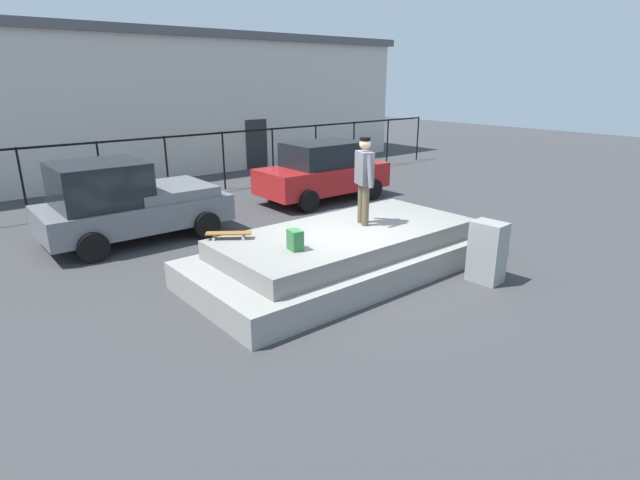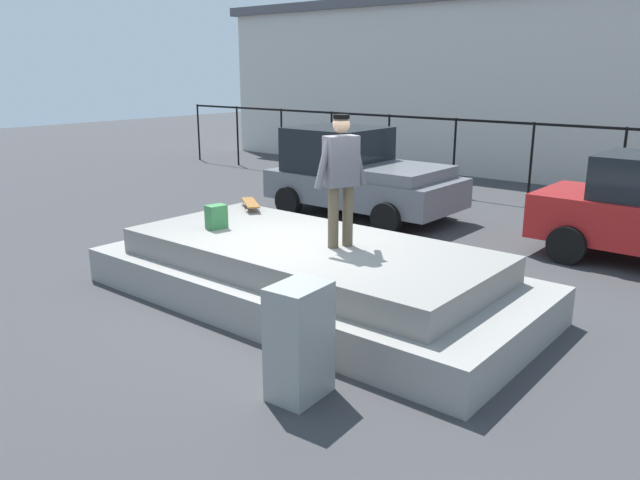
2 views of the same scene
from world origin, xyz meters
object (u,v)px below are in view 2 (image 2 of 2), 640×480
(car_grey_pickup_near, at_px, (357,174))
(backpack, at_px, (216,217))
(skateboard, at_px, (250,203))
(utility_box, at_px, (299,341))
(skateboarder, at_px, (341,172))

(car_grey_pickup_near, bearing_deg, backpack, -77.63)
(skateboard, relative_size, car_grey_pickup_near, 0.19)
(backpack, distance_m, utility_box, 3.62)
(utility_box, bearing_deg, skateboard, 137.09)
(skateboarder, relative_size, skateboard, 2.19)
(skateboard, height_order, car_grey_pickup_near, car_grey_pickup_near)
(skateboard, bearing_deg, backpack, -65.45)
(utility_box, bearing_deg, skateboarder, 114.26)
(skateboarder, distance_m, utility_box, 2.74)
(skateboarder, height_order, utility_box, skateboarder)
(skateboard, bearing_deg, utility_box, -38.91)
(skateboarder, height_order, car_grey_pickup_near, skateboarder)
(skateboarder, xyz_separation_m, backpack, (-1.99, -0.39, -0.81))
(skateboard, height_order, utility_box, utility_box)
(skateboarder, distance_m, car_grey_pickup_near, 5.65)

